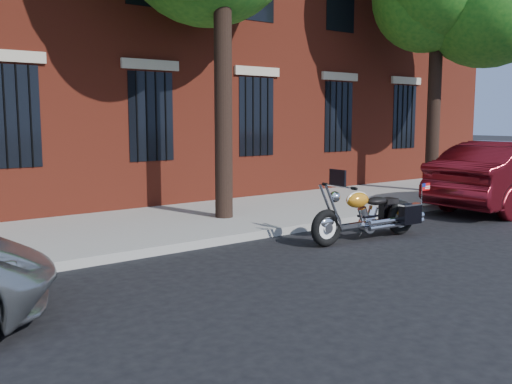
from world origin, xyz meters
TOP-DOWN VIEW (x-y plane):
  - ground at (0.00, 0.00)m, footprint 120.00×120.00m
  - curb at (0.00, 1.38)m, footprint 40.00×0.16m
  - sidewalk at (0.00, 3.26)m, footprint 40.00×3.60m
  - motorcycle at (1.74, 0.05)m, footprint 2.56×0.81m

SIDE VIEW (x-z plane):
  - ground at x=0.00m, z-range 0.00..0.00m
  - curb at x=0.00m, z-range 0.00..0.15m
  - sidewalk at x=0.00m, z-range 0.00..0.15m
  - motorcycle at x=1.74m, z-range -0.21..1.09m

